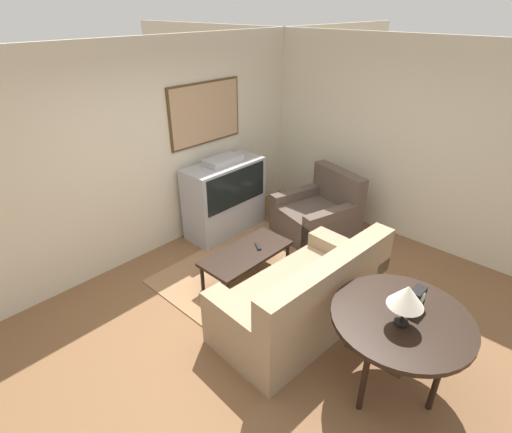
# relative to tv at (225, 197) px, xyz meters

# --- Properties ---
(ground_plane) EXTENTS (12.00, 12.00, 0.00)m
(ground_plane) POSITION_rel_tv_xyz_m (-0.96, -1.76, -0.54)
(ground_plane) COLOR brown
(wall_back) EXTENTS (12.00, 0.10, 2.70)m
(wall_back) POSITION_rel_tv_xyz_m (-0.94, 0.37, 0.81)
(wall_back) COLOR beige
(wall_back) RESTS_ON ground_plane
(wall_right) EXTENTS (0.06, 12.00, 2.70)m
(wall_right) POSITION_rel_tv_xyz_m (1.67, -1.76, 0.81)
(wall_right) COLOR beige
(wall_right) RESTS_ON ground_plane
(area_rug) EXTENTS (2.16, 1.83, 0.01)m
(area_rug) POSITION_rel_tv_xyz_m (-0.49, -1.09, -0.54)
(area_rug) COLOR #99704C
(area_rug) RESTS_ON ground_plane
(tv) EXTENTS (1.19, 0.52, 1.15)m
(tv) POSITION_rel_tv_xyz_m (0.00, 0.00, 0.00)
(tv) COLOR #9E9EA3
(tv) RESTS_ON ground_plane
(couch) EXTENTS (1.88, 1.03, 0.96)m
(couch) POSITION_rel_tv_xyz_m (-0.81, -2.05, -0.21)
(couch) COLOR #9E8466
(couch) RESTS_ON ground_plane
(armchair) EXTENTS (1.19, 1.16, 0.93)m
(armchair) POSITION_rel_tv_xyz_m (0.85, -1.06, -0.25)
(armchair) COLOR brown
(armchair) RESTS_ON ground_plane
(coffee_table) EXTENTS (1.14, 0.53, 0.39)m
(coffee_table) POSITION_rel_tv_xyz_m (-0.64, -1.06, -0.20)
(coffee_table) COLOR black
(coffee_table) RESTS_ON ground_plane
(console_table) EXTENTS (1.15, 1.15, 0.78)m
(console_table) POSITION_rel_tv_xyz_m (-0.88, -3.07, 0.17)
(console_table) COLOR black
(console_table) RESTS_ON ground_plane
(table_lamp) EXTENTS (0.28, 0.28, 0.37)m
(table_lamp) POSITION_rel_tv_xyz_m (-0.97, -3.09, 0.51)
(table_lamp) COLOR black
(table_lamp) RESTS_ON console_table
(mantel_clock) EXTENTS (0.16, 0.10, 0.19)m
(mantel_clock) POSITION_rel_tv_xyz_m (-0.72, -3.09, 0.33)
(mantel_clock) COLOR black
(mantel_clock) RESTS_ON console_table
(remote) EXTENTS (0.12, 0.16, 0.02)m
(remote) POSITION_rel_tv_xyz_m (-0.47, -1.09, -0.15)
(remote) COLOR black
(remote) RESTS_ON coffee_table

